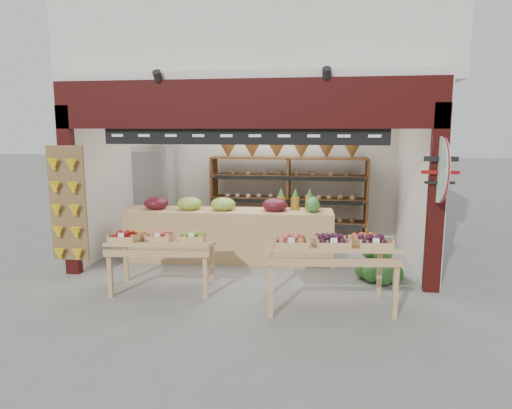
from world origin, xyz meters
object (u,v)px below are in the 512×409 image
object	(u,v)px
back_shelving	(288,180)
cardboard_stack	(198,233)
refrigerator	(155,191)
display_table_right	(330,245)
mid_counter	(228,233)
display_table_left	(157,241)
watermelon_pile	(379,266)

from	to	relation	value
back_shelving	cardboard_stack	bearing A→B (deg)	-152.55
refrigerator	display_table_right	bearing A→B (deg)	-48.41
refrigerator	display_table_right	world-z (taller)	refrigerator
refrigerator	mid_counter	world-z (taller)	refrigerator
cardboard_stack	display_table_right	world-z (taller)	display_table_right
cardboard_stack	display_table_left	world-z (taller)	display_table_left
watermelon_pile	refrigerator	bearing A→B (deg)	152.77
back_shelving	cardboard_stack	distance (m)	2.17
back_shelving	refrigerator	distance (m)	2.88
refrigerator	mid_counter	size ratio (longest dim) A/B	0.54
cardboard_stack	display_table_right	xyz separation A→B (m)	(2.54, -2.75, 0.57)
mid_counter	back_shelving	bearing A→B (deg)	62.82
back_shelving	display_table_left	bearing A→B (deg)	-116.16
refrigerator	watermelon_pile	world-z (taller)	refrigerator
display_table_left	watermelon_pile	distance (m)	3.37
back_shelving	display_table_right	distance (m)	3.75
mid_counter	display_table_left	size ratio (longest dim) A/B	2.39
display_table_left	watermelon_pile	xyz separation A→B (m)	(3.23, 0.85, -0.49)
refrigerator	back_shelving	bearing A→B (deg)	-1.82
back_shelving	display_table_left	xyz separation A→B (m)	(-1.63, -3.32, -0.54)
back_shelving	mid_counter	bearing A→B (deg)	-117.18
cardboard_stack	display_table_left	distance (m)	2.47
watermelon_pile	mid_counter	bearing A→B (deg)	164.40
refrigerator	mid_counter	distance (m)	2.57
refrigerator	watermelon_pile	distance (m)	5.07
display_table_left	mid_counter	bearing A→B (deg)	65.03
mid_counter	watermelon_pile	bearing A→B (deg)	-15.60
mid_counter	watermelon_pile	xyz separation A→B (m)	(2.51, -0.70, -0.28)
display_table_left	display_table_right	bearing A→B (deg)	-7.35
refrigerator	display_table_left	size ratio (longest dim) A/B	1.29
display_table_right	watermelon_pile	xyz separation A→B (m)	(0.77, 1.17, -0.60)
display_table_left	display_table_right	distance (m)	2.48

